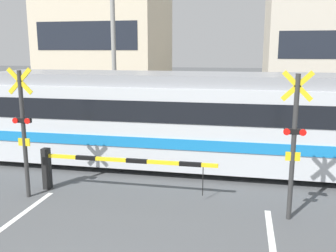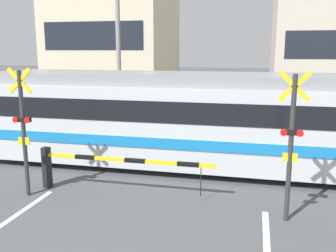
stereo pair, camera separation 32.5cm
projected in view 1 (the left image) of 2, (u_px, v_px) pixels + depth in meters
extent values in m
cube|color=#6B6051|center=(171.00, 170.00, 12.07)|extent=(50.00, 0.10, 0.08)
cube|color=#6B6051|center=(179.00, 158.00, 13.45)|extent=(50.00, 0.10, 0.08)
cube|color=silver|center=(262.00, 125.00, 11.92)|extent=(18.36, 2.99, 2.51)
cube|color=gray|center=(264.00, 80.00, 11.63)|extent=(18.18, 2.63, 0.36)
cube|color=#197AC6|center=(261.00, 137.00, 11.99)|extent=(18.38, 3.05, 0.32)
cube|color=black|center=(263.00, 108.00, 11.81)|extent=(17.63, 3.04, 0.64)
cube|color=black|center=(3.00, 100.00, 13.61)|extent=(0.03, 2.10, 0.80)
cylinder|color=black|center=(87.00, 155.00, 12.57)|extent=(0.76, 0.12, 0.76)
cylinder|color=black|center=(103.00, 144.00, 13.94)|extent=(0.76, 0.12, 0.76)
cube|color=black|center=(47.00, 169.00, 10.44)|extent=(0.20, 0.20, 1.17)
cube|color=yellow|center=(128.00, 160.00, 9.90)|extent=(4.76, 0.09, 0.09)
cube|color=black|center=(86.00, 158.00, 10.13)|extent=(0.57, 0.10, 0.10)
cube|color=black|center=(137.00, 161.00, 9.85)|extent=(0.57, 0.10, 0.10)
cube|color=black|center=(190.00, 164.00, 9.57)|extent=(0.57, 0.10, 0.10)
cylinder|color=black|center=(203.00, 181.00, 9.60)|extent=(0.02, 0.02, 0.78)
cube|color=black|center=(266.00, 133.00, 14.93)|extent=(0.20, 0.20, 1.17)
cube|color=yellow|center=(207.00, 121.00, 15.32)|extent=(4.76, 0.09, 0.09)
cube|color=black|center=(236.00, 122.00, 15.09)|extent=(0.57, 0.10, 0.10)
cube|color=black|center=(201.00, 121.00, 15.37)|extent=(0.57, 0.10, 0.10)
cube|color=black|center=(167.00, 120.00, 15.65)|extent=(0.57, 0.10, 0.10)
cylinder|color=black|center=(159.00, 130.00, 15.80)|extent=(0.02, 0.02, 0.78)
cylinder|color=#333333|center=(24.00, 136.00, 9.64)|extent=(0.11, 0.11, 3.34)
cube|color=yellow|center=(20.00, 81.00, 9.36)|extent=(0.68, 0.04, 0.68)
cube|color=yellow|center=(20.00, 81.00, 9.36)|extent=(0.68, 0.04, 0.68)
cube|color=black|center=(23.00, 120.00, 9.56)|extent=(0.44, 0.12, 0.12)
cylinder|color=red|center=(15.00, 121.00, 9.53)|extent=(0.15, 0.03, 0.15)
cylinder|color=red|center=(27.00, 121.00, 9.46)|extent=(0.15, 0.03, 0.15)
cube|color=yellow|center=(24.00, 142.00, 9.66)|extent=(0.32, 0.03, 0.20)
cylinder|color=#333333|center=(293.00, 149.00, 8.34)|extent=(0.11, 0.11, 3.34)
cube|color=yellow|center=(298.00, 86.00, 8.06)|extent=(0.68, 0.04, 0.68)
cube|color=yellow|center=(298.00, 86.00, 8.06)|extent=(0.68, 0.04, 0.68)
cube|color=black|center=(294.00, 131.00, 8.26)|extent=(0.44, 0.12, 0.12)
cylinder|color=red|center=(287.00, 132.00, 8.22)|extent=(0.15, 0.03, 0.15)
cylinder|color=red|center=(303.00, 132.00, 8.16)|extent=(0.15, 0.03, 0.15)
cube|color=yellow|center=(293.00, 156.00, 8.36)|extent=(0.32, 0.03, 0.20)
cylinder|color=brown|center=(202.00, 122.00, 18.29)|extent=(0.13, 0.13, 0.76)
cylinder|color=brown|center=(205.00, 122.00, 18.26)|extent=(0.13, 0.13, 0.76)
cube|color=#B7B7BC|center=(204.00, 108.00, 18.14)|extent=(0.38, 0.22, 0.60)
sphere|color=#997056|center=(204.00, 100.00, 18.06)|extent=(0.21, 0.21, 0.21)
cube|color=beige|center=(108.00, 44.00, 26.39)|extent=(7.71, 7.63, 8.52)
cube|color=#1E232D|center=(86.00, 36.00, 22.64)|extent=(6.48, 0.03, 1.70)
cube|color=beige|center=(314.00, 51.00, 23.80)|extent=(5.93, 7.63, 7.48)
cube|color=#1E232D|center=(327.00, 45.00, 20.05)|extent=(4.98, 0.03, 1.50)
cylinder|color=gray|center=(114.00, 53.00, 18.12)|extent=(0.22, 0.22, 7.37)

